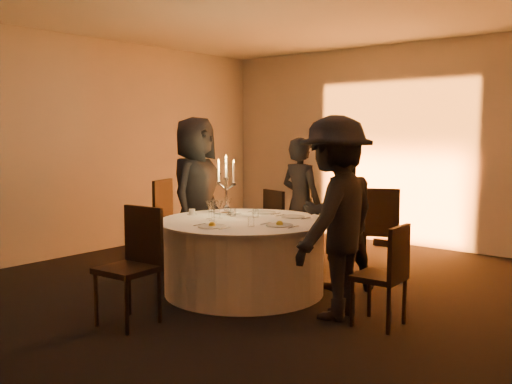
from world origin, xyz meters
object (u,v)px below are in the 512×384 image
Objects in this scene: chair_right at (387,270)px; guest_right at (336,217)px; guest_left at (195,194)px; candelabra at (226,194)px; chair_left at (171,215)px; chair_back_left at (281,223)px; chair_front at (134,258)px; chair_back_right at (380,225)px; banquet_table at (244,256)px; guest_back_left at (301,203)px; guest_back_right at (340,214)px; coffee_cup at (192,212)px.

chair_right is 0.65m from guest_right.
guest_left is 2.77× the size of candelabra.
candelabra is at bearing -122.90° from chair_left.
guest_right reaches higher than chair_back_left.
guest_left is 1.02× the size of guest_right.
chair_back_left is (1.23, 0.74, -0.07)m from chair_left.
candelabra reaches higher than chair_left.
guest_right reaches higher than chair_front.
chair_left is 1.03× the size of chair_back_right.
banquet_table is 1.37m from guest_back_left.
guest_back_left is 2.41× the size of candelabra.
candelabra is (0.03, -1.06, 0.46)m from chair_back_left.
guest_back_left is at bearing -140.57° from guest_right.
guest_right is at bearing 76.57° from guest_back_right.
chair_back_right is at bearing -146.12° from chair_back_left.
chair_back_right is at bearing -170.87° from guest_right.
chair_left is 1.11× the size of chair_back_left.
chair_right is 0.49× the size of guest_right.
guest_left is (-0.99, 1.74, 0.35)m from chair_front.
chair_right is 2.30m from guest_back_left.
guest_back_right is (0.83, 2.13, 0.23)m from chair_front.
chair_back_left reaches higher than banquet_table.
chair_left is at bearing 58.65° from guest_left.
candelabra reaches higher than chair_back_right.
guest_back_right is at bearing 156.74° from guest_back_left.
guest_back_left is 1.14m from candelabra.
banquet_table is 1.11× the size of guest_back_left.
guest_back_right is at bearing 31.32° from coffee_cup.
chair_front is (-0.13, -1.35, 0.20)m from banquet_table.
chair_right is at bearing -118.44° from guest_left.
guest_right is (-0.50, -0.03, 0.42)m from chair_right.
chair_left is at bearing 34.22° from guest_back_left.
chair_back_left is 8.75× the size of coffee_cup.
candelabra reaches higher than chair_right.
guest_left reaches higher than coffee_cup.
banquet_table is at bearing 104.53° from guest_back_left.
chair_back_right reaches higher than coffee_cup.
guest_back_left is at bearing 97.26° from banquet_table.
banquet_table is 1.68m from chair_right.
guest_back_right is at bearing 62.66° from chair_back_right.
chair_left is (-1.69, 0.51, 0.22)m from banquet_table.
guest_left is at bearing 164.01° from candelabra.
candelabra is at bearing 26.76° from chair_back_right.
chair_back_right is at bearing -153.85° from guest_back_left.
banquet_table is 1.29m from guest_right.
coffee_cup is (-0.57, 1.28, 0.22)m from chair_front.
banquet_table is at bearing -24.32° from candelabra.
chair_right is 2.22m from chair_front.
coffee_cup is 0.43m from candelabra.
chair_right is at bearing 95.60° from chair_back_right.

